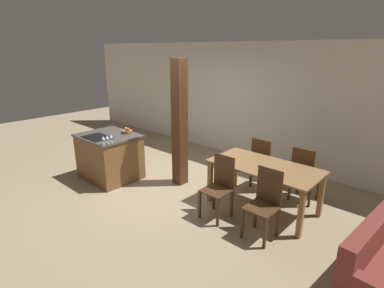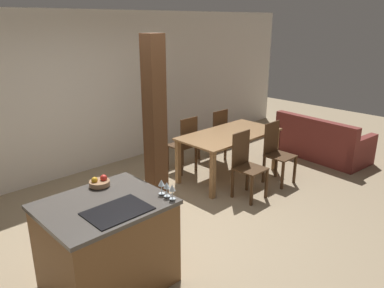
{
  "view_description": "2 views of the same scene",
  "coord_description": "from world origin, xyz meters",
  "px_view_note": "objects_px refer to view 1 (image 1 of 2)",
  "views": [
    {
      "loc": [
        3.96,
        -3.49,
        2.54
      ],
      "look_at": [
        0.6,
        0.2,
        0.95
      ],
      "focal_mm": 28.0,
      "sensor_mm": 36.0,
      "label": 1
    },
    {
      "loc": [
        -2.7,
        -3.23,
        2.53
      ],
      "look_at": [
        0.6,
        0.2,
        0.95
      ],
      "focal_mm": 35.0,
      "sensor_mm": 36.0,
      "label": 2
    }
  ],
  "objects_px": {
    "fruit_bowl": "(127,131)",
    "dining_chair_far_right": "(304,174)",
    "dining_table": "(264,171)",
    "wine_glass_near": "(103,138)",
    "kitchen_island": "(110,156)",
    "dining_chair_near_left": "(219,186)",
    "dining_chair_far_left": "(263,163)",
    "wine_glass_middle": "(107,137)",
    "dining_chair_near_right": "(264,202)",
    "timber_post": "(180,124)",
    "wine_glass_far": "(111,136)"
  },
  "relations": [
    {
      "from": "fruit_bowl",
      "to": "dining_table",
      "type": "relative_size",
      "value": 0.12
    },
    {
      "from": "dining_table",
      "to": "dining_chair_near_left",
      "type": "height_order",
      "value": "dining_chair_near_left"
    },
    {
      "from": "wine_glass_near",
      "to": "timber_post",
      "type": "bearing_deg",
      "value": 57.84
    },
    {
      "from": "fruit_bowl",
      "to": "dining_chair_near_right",
      "type": "height_order",
      "value": "fruit_bowl"
    },
    {
      "from": "fruit_bowl",
      "to": "dining_table",
      "type": "bearing_deg",
      "value": 12.8
    },
    {
      "from": "wine_glass_near",
      "to": "wine_glass_far",
      "type": "height_order",
      "value": "same"
    },
    {
      "from": "fruit_bowl",
      "to": "wine_glass_near",
      "type": "height_order",
      "value": "wine_glass_near"
    },
    {
      "from": "wine_glass_near",
      "to": "dining_chair_far_right",
      "type": "bearing_deg",
      "value": 35.85
    },
    {
      "from": "fruit_bowl",
      "to": "timber_post",
      "type": "xyz_separation_m",
      "value": [
        1.08,
        0.43,
        0.24
      ]
    },
    {
      "from": "kitchen_island",
      "to": "dining_chair_near_left",
      "type": "bearing_deg",
      "value": 6.85
    },
    {
      "from": "fruit_bowl",
      "to": "dining_chair_near_right",
      "type": "bearing_deg",
      "value": -0.66
    },
    {
      "from": "dining_chair_far_left",
      "to": "dining_chair_near_left",
      "type": "bearing_deg",
      "value": 90.0
    },
    {
      "from": "fruit_bowl",
      "to": "dining_chair_far_left",
      "type": "height_order",
      "value": "fruit_bowl"
    },
    {
      "from": "kitchen_island",
      "to": "dining_chair_far_right",
      "type": "height_order",
      "value": "dining_chair_far_right"
    },
    {
      "from": "wine_glass_middle",
      "to": "dining_table",
      "type": "relative_size",
      "value": 0.09
    },
    {
      "from": "dining_chair_near_left",
      "to": "dining_chair_near_right",
      "type": "bearing_deg",
      "value": 0.0
    },
    {
      "from": "dining_table",
      "to": "dining_chair_near_right",
      "type": "height_order",
      "value": "dining_chair_near_right"
    },
    {
      "from": "dining_chair_far_right",
      "to": "wine_glass_middle",
      "type": "bearing_deg",
      "value": 34.78
    },
    {
      "from": "wine_glass_middle",
      "to": "dining_chair_near_left",
      "type": "distance_m",
      "value": 2.21
    },
    {
      "from": "dining_table",
      "to": "wine_glass_near",
      "type": "bearing_deg",
      "value": -150.55
    },
    {
      "from": "dining_table",
      "to": "dining_chair_far_right",
      "type": "xyz_separation_m",
      "value": [
        0.39,
        0.67,
        -0.14
      ]
    },
    {
      "from": "wine_glass_near",
      "to": "dining_chair_near_right",
      "type": "xyz_separation_m",
      "value": [
        2.83,
        0.71,
        -0.52
      ]
    },
    {
      "from": "wine_glass_middle",
      "to": "wine_glass_near",
      "type": "bearing_deg",
      "value": -90.0
    },
    {
      "from": "wine_glass_near",
      "to": "dining_chair_far_right",
      "type": "relative_size",
      "value": 0.15
    },
    {
      "from": "fruit_bowl",
      "to": "wine_glass_middle",
      "type": "distance_m",
      "value": 0.75
    },
    {
      "from": "fruit_bowl",
      "to": "wine_glass_near",
      "type": "xyz_separation_m",
      "value": [
        0.34,
        -0.75,
        0.08
      ]
    },
    {
      "from": "wine_glass_far",
      "to": "dining_chair_near_left",
      "type": "relative_size",
      "value": 0.15
    },
    {
      "from": "wine_glass_middle",
      "to": "wine_glass_far",
      "type": "bearing_deg",
      "value": 90.0
    },
    {
      "from": "fruit_bowl",
      "to": "dining_chair_far_right",
      "type": "height_order",
      "value": "fruit_bowl"
    },
    {
      "from": "fruit_bowl",
      "to": "dining_chair_far_left",
      "type": "xyz_separation_m",
      "value": [
        2.39,
        1.3,
        -0.44
      ]
    },
    {
      "from": "fruit_bowl",
      "to": "timber_post",
      "type": "height_order",
      "value": "timber_post"
    },
    {
      "from": "dining_chair_far_left",
      "to": "dining_chair_near_right",
      "type": "bearing_deg",
      "value": 120.32
    },
    {
      "from": "dining_chair_near_right",
      "to": "wine_glass_middle",
      "type": "bearing_deg",
      "value": -167.41
    },
    {
      "from": "fruit_bowl",
      "to": "wine_glass_far",
      "type": "relative_size",
      "value": 1.41
    },
    {
      "from": "dining_chair_near_left",
      "to": "dining_chair_far_left",
      "type": "xyz_separation_m",
      "value": [
        0.0,
        1.33,
        0.0
      ]
    },
    {
      "from": "dining_chair_near_left",
      "to": "dining_chair_near_right",
      "type": "xyz_separation_m",
      "value": [
        0.78,
        0.0,
        0.0
      ]
    },
    {
      "from": "kitchen_island",
      "to": "dining_table",
      "type": "xyz_separation_m",
      "value": [
        2.94,
        0.97,
        0.2
      ]
    },
    {
      "from": "kitchen_island",
      "to": "timber_post",
      "type": "bearing_deg",
      "value": 31.86
    },
    {
      "from": "dining_chair_far_left",
      "to": "timber_post",
      "type": "height_order",
      "value": "timber_post"
    },
    {
      "from": "dining_table",
      "to": "dining_chair_near_left",
      "type": "relative_size",
      "value": 1.76
    },
    {
      "from": "kitchen_island",
      "to": "dining_chair_far_right",
      "type": "distance_m",
      "value": 3.72
    },
    {
      "from": "fruit_bowl",
      "to": "wine_glass_near",
      "type": "distance_m",
      "value": 0.82
    },
    {
      "from": "wine_glass_far",
      "to": "dining_chair_far_right",
      "type": "relative_size",
      "value": 0.15
    },
    {
      "from": "dining_chair_far_left",
      "to": "fruit_bowl",
      "type": "bearing_deg",
      "value": 28.54
    },
    {
      "from": "dining_table",
      "to": "dining_chair_near_right",
      "type": "bearing_deg",
      "value": -59.68
    },
    {
      "from": "kitchen_island",
      "to": "dining_table",
      "type": "relative_size",
      "value": 0.66
    },
    {
      "from": "kitchen_island",
      "to": "wine_glass_near",
      "type": "xyz_separation_m",
      "value": [
        0.5,
        -0.4,
        0.57
      ]
    },
    {
      "from": "fruit_bowl",
      "to": "timber_post",
      "type": "bearing_deg",
      "value": 21.74
    },
    {
      "from": "wine_glass_far",
      "to": "dining_chair_near_right",
      "type": "distance_m",
      "value": 2.93
    },
    {
      "from": "wine_glass_near",
      "to": "wine_glass_middle",
      "type": "height_order",
      "value": "same"
    }
  ]
}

